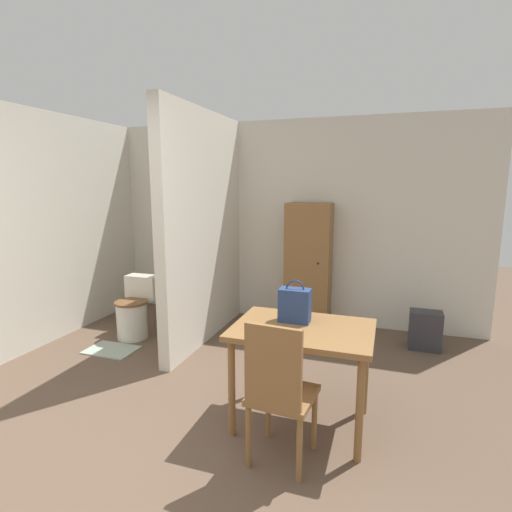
{
  "coord_description": "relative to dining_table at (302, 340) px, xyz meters",
  "views": [
    {
      "loc": [
        1.42,
        -1.48,
        1.73
      ],
      "look_at": [
        0.34,
        1.75,
        1.12
      ],
      "focal_mm": 28.0,
      "sensor_mm": 36.0,
      "label": 1
    }
  ],
  "objects": [
    {
      "name": "dining_table",
      "position": [
        0.0,
        0.0,
        0.0
      ],
      "size": [
        0.97,
        0.69,
        0.74
      ],
      "color": "brown",
      "rests_on": "ground_plane"
    },
    {
      "name": "bath_mat",
      "position": [
        -2.17,
        0.64,
        -0.64
      ],
      "size": [
        0.52,
        0.36,
        0.01
      ],
      "color": "#99A899",
      "rests_on": "ground_plane"
    },
    {
      "name": "partition_wall",
      "position": [
        -1.39,
        1.31,
        0.61
      ],
      "size": [
        0.12,
        1.83,
        2.5
      ],
      "color": "beige",
      "rests_on": "ground_plane"
    },
    {
      "name": "wall_back",
      "position": [
        -0.89,
        2.28,
        0.61
      ],
      "size": [
        5.15,
        0.12,
        2.5
      ],
      "color": "beige",
      "rests_on": "ground_plane"
    },
    {
      "name": "toilet",
      "position": [
        -2.17,
        1.08,
        -0.34
      ],
      "size": [
        0.39,
        0.51,
        0.68
      ],
      "color": "silver",
      "rests_on": "ground_plane"
    },
    {
      "name": "space_heater",
      "position": [
        0.96,
        1.74,
        -0.44
      ],
      "size": [
        0.32,
        0.21,
        0.41
      ],
      "color": "#2D2D33",
      "rests_on": "ground_plane"
    },
    {
      "name": "wall_left",
      "position": [
        -3.02,
        0.54,
        0.61
      ],
      "size": [
        0.12,
        4.38,
        2.5
      ],
      "color": "beige",
      "rests_on": "ground_plane"
    },
    {
      "name": "ground_plane",
      "position": [
        -0.89,
        -1.15,
        -0.64
      ],
      "size": [
        16.0,
        16.0,
        0.0
      ],
      "primitive_type": "plane",
      "color": "brown"
    },
    {
      "name": "handbag",
      "position": [
        -0.08,
        0.09,
        0.22
      ],
      "size": [
        0.22,
        0.13,
        0.31
      ],
      "color": "navy",
      "rests_on": "dining_table"
    },
    {
      "name": "wooden_cabinet",
      "position": [
        -0.36,
        2.03,
        0.11
      ],
      "size": [
        0.53,
        0.37,
        1.51
      ],
      "color": "brown",
      "rests_on": "ground_plane"
    },
    {
      "name": "wooden_chair",
      "position": [
        -0.04,
        -0.48,
        -0.14
      ],
      "size": [
        0.42,
        0.42,
        0.95
      ],
      "rotation": [
        0.0,
        0.0,
        -0.09
      ],
      "color": "brown",
      "rests_on": "ground_plane"
    }
  ]
}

